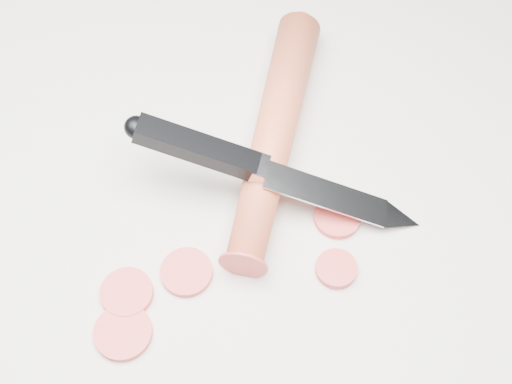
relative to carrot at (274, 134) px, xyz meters
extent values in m
plane|color=silver|center=(-0.05, -0.06, -0.02)|extent=(2.40, 2.40, 0.00)
cylinder|color=#DB4F2B|center=(0.00, 0.00, 0.00)|extent=(0.10, 0.22, 0.03)
cylinder|color=red|center=(-0.12, -0.11, -0.01)|extent=(0.04, 0.04, 0.01)
cylinder|color=red|center=(0.04, -0.07, -0.01)|extent=(0.04, 0.04, 0.01)
cylinder|color=red|center=(-0.08, -0.10, -0.02)|extent=(0.04, 0.04, 0.01)
cylinder|color=red|center=(-0.12, -0.14, -0.02)|extent=(0.04, 0.04, 0.01)
cylinder|color=red|center=(0.03, -0.11, -0.01)|extent=(0.03, 0.03, 0.01)
camera|label=1|loc=(-0.05, -0.31, 0.45)|focal=50.00mm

